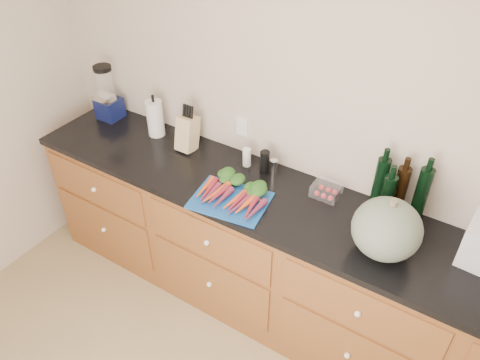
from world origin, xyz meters
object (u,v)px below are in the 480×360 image
Objects in this scene: paper_towel at (155,118)px; knife_block at (187,133)px; squash at (387,229)px; blender_appliance at (107,96)px; cutting_board at (230,200)px; tomato_box at (326,190)px; carrots at (234,193)px.

knife_block is (0.28, -0.02, -0.01)m from paper_towel.
blender_appliance is at bearing 173.37° from squash.
cutting_board is 0.54m from tomato_box.
paper_towel is at bearing 160.56° from carrots.
knife_block is (-0.52, 0.26, 0.08)m from carrots.
blender_appliance reaches higher than squash.
squash is at bearing 5.38° from cutting_board.
blender_appliance reaches higher than cutting_board.
blender_appliance is 1.66m from tomato_box.
carrots is at bearing -145.55° from tomato_box.
blender_appliance is (-2.06, 0.24, 0.02)m from squash.
paper_towel is at bearing 175.91° from knife_block.
knife_block is at bearing 153.25° from carrots.
squash reaches higher than cutting_board.
paper_towel reaches higher than carrots.
carrots is (0.00, 0.04, 0.03)m from cutting_board.
cutting_board is 0.85m from squash.
paper_towel is at bearing 0.28° from blender_appliance.
carrots is at bearing -19.44° from paper_towel.
squash is at bearing -6.63° from blender_appliance.
squash is at bearing 2.83° from carrots.
cutting_board is 1.87× the size of knife_block.
cutting_board is at bearing -174.62° from squash.
knife_block is (-1.36, 0.22, -0.04)m from squash.
knife_block reaches higher than tomato_box.
squash is 1.37m from knife_block.
carrots is 0.84m from squash.
cutting_board is at bearing -142.27° from tomato_box.
blender_appliance reaches higher than carrots.
tomato_box is (0.43, 0.33, 0.03)m from cutting_board.
carrots is 1.75× the size of knife_block.
squash reaches higher than tomato_box.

